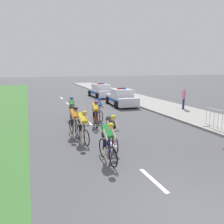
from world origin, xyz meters
name	(u,v)px	position (x,y,z in m)	size (l,w,h in m)	color
ground_plane	(199,221)	(0.00, 0.00, 0.00)	(160.00, 160.00, 0.00)	#4C4C51
sidewalk_slab	(157,105)	(7.36, 14.00, 0.06)	(3.87, 60.00, 0.12)	gray
kerb_edge	(138,106)	(5.51, 14.00, 0.07)	(0.16, 60.00, 0.13)	#9E9E99
lane_markings_centre	(88,122)	(0.00, 10.01, 0.00)	(0.14, 25.60, 0.01)	white
cyclist_lead	(108,141)	(-0.85, 3.79, 0.79)	(0.43, 1.72, 1.56)	black
cyclist_second	(111,131)	(-0.29, 4.96, 0.79)	(0.42, 1.72, 1.56)	black
cyclist_third	(83,126)	(-1.21, 6.22, 0.79)	(0.45, 1.72, 1.56)	black
cyclist_fourth	(74,121)	(-1.37, 7.34, 0.79)	(0.45, 1.72, 1.56)	black
cyclist_fifth	(95,113)	(0.14, 8.85, 0.79)	(0.45, 1.72, 1.56)	black
cyclist_sixth	(98,108)	(0.75, 10.26, 0.79)	(0.42, 1.72, 1.56)	black
cyclist_seventh	(72,108)	(-0.82, 11.12, 0.79)	(0.46, 1.72, 1.56)	black
police_car_nearest	(121,98)	(4.38, 15.20, 0.68)	(2.19, 4.49, 1.59)	silver
police_car_second	(101,91)	(4.38, 21.42, 0.68)	(2.17, 4.49, 1.59)	white
crowd_barrier_middle	(222,121)	(5.87, 5.17, 0.65)	(0.54, 2.32, 1.07)	#B7BABF
spectator_back	(184,97)	(8.03, 11.17, 1.08)	(0.45, 0.40, 1.68)	#23284C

